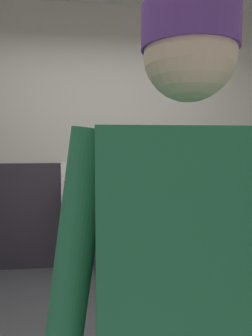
% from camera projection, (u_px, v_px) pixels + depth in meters
% --- Properties ---
extents(wall_back, '(4.84, 0.12, 2.82)m').
position_uv_depth(wall_back, '(98.00, 138.00, 3.43)').
color(wall_back, beige).
rests_on(wall_back, ground_plane).
extents(wainscot_band_back, '(4.24, 0.03, 1.14)m').
position_uv_depth(wainscot_band_back, '(99.00, 215.00, 3.42)').
color(wainscot_band_back, '#2D2833').
rests_on(wainscot_band_back, ground_plane).
extents(urinal_left, '(0.40, 0.34, 1.24)m').
position_uv_depth(urinal_left, '(80.00, 199.00, 3.24)').
color(urinal_left, white).
rests_on(urinal_left, ground_plane).
extents(urinal_middle, '(0.40, 0.34, 1.24)m').
position_uv_depth(urinal_middle, '(151.00, 198.00, 3.32)').
color(urinal_middle, white).
rests_on(urinal_middle, ground_plane).
extents(privacy_divider_panel, '(0.04, 0.40, 0.90)m').
position_uv_depth(privacy_divider_panel, '(116.00, 183.00, 3.19)').
color(privacy_divider_panel, '#4C4C51').
extents(person, '(0.65, 0.60, 1.66)m').
position_uv_depth(person, '(187.00, 302.00, 0.75)').
color(person, '#2D3342').
rests_on(person, ground_plane).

